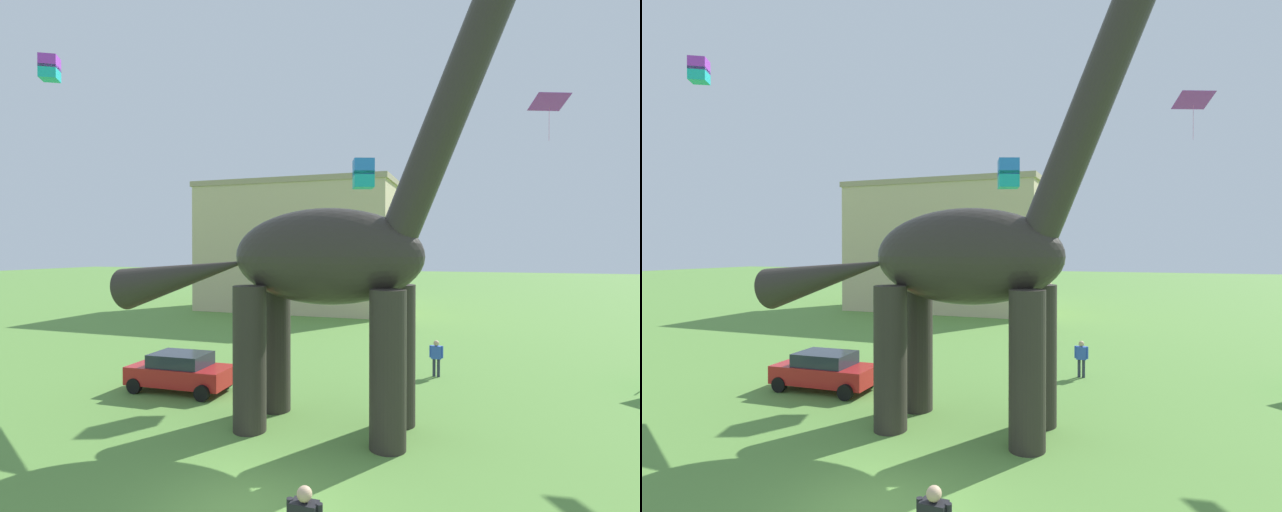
{
  "view_description": "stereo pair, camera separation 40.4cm",
  "coord_description": "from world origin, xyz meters",
  "views": [
    {
      "loc": [
        4.82,
        -9.25,
        5.75
      ],
      "look_at": [
        -0.53,
        6.71,
        5.53
      ],
      "focal_mm": 26.55,
      "sensor_mm": 36.0,
      "label": 1
    },
    {
      "loc": [
        5.2,
        -9.11,
        5.75
      ],
      "look_at": [
        -0.53,
        6.71,
        5.53
      ],
      "focal_mm": 26.55,
      "sensor_mm": 36.0,
      "label": 2
    }
  ],
  "objects": [
    {
      "name": "person_watching_child",
      "position": [
        3.03,
        12.67,
        1.0
      ],
      "size": [
        0.62,
        0.27,
        1.64
      ],
      "rotation": [
        0.0,
        0.0,
        4.37
      ],
      "color": "#2D3347",
      "rests_on": "ground_plane"
    },
    {
      "name": "background_building_block",
      "position": [
        -11.54,
        33.54,
        6.1
      ],
      "size": [
        18.67,
        9.24,
        12.18
      ],
      "color": "#CCB78E",
      "rests_on": "ground_plane"
    },
    {
      "name": "parked_sedan_left",
      "position": [
        -6.65,
        7.13,
        0.81
      ],
      "size": [
        4.26,
        2.02,
        1.55
      ],
      "rotation": [
        0.0,
        0.0,
        0.04
      ],
      "color": "red",
      "rests_on": "ground_plane"
    },
    {
      "name": "kite_near_low",
      "position": [
        -16.8,
        10.06,
        15.4
      ],
      "size": [
        1.2,
        1.2,
        1.25
      ],
      "color": "purple"
    },
    {
      "name": "dinosaur_sculpture",
      "position": [
        0.08,
        5.23,
        5.54
      ],
      "size": [
        14.66,
        3.1,
        15.32
      ],
      "rotation": [
        0.0,
        0.0,
        -0.21
      ],
      "color": "#2D2823",
      "rests_on": "ground_plane"
    },
    {
      "name": "ground_plane",
      "position": [
        0.0,
        0.0,
        0.0
      ],
      "size": [
        240.0,
        240.0,
        0.0
      ],
      "primitive_type": "plane",
      "color": "#5B8E3D"
    },
    {
      "name": "kite_mid_right",
      "position": [
        7.09,
        8.53,
        10.78
      ],
      "size": [
        1.36,
        1.17,
        1.51
      ],
      "color": "purple"
    },
    {
      "name": "kite_high_right",
      "position": [
        -0.41,
        12.87,
        9.39
      ],
      "size": [
        1.23,
        1.23,
        1.36
      ],
      "color": "#287AE5"
    }
  ]
}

